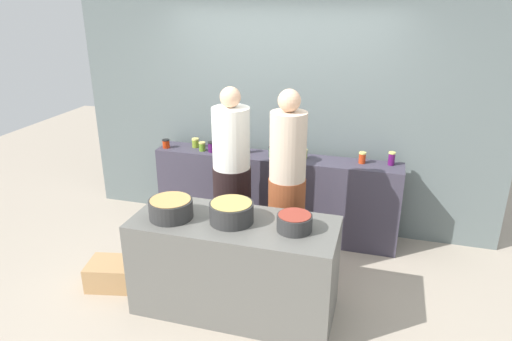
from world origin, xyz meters
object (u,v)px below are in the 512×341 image
object	(u,v)px
cooking_pot_right	(294,222)
preserve_jar_2	(202,146)
preserve_jar_3	(212,147)
preserve_jar_4	(230,145)
preserve_jar_0	(166,144)
preserve_jar_8	(304,154)
preserve_jar_10	(392,158)
cook_in_cap	(287,196)
preserve_jar_9	(362,158)
preserve_jar_1	(195,143)
bread_crate	(113,274)
preserve_jar_6	(272,152)
cooking_pot_center	(232,212)
cooking_pot_left	(171,208)
preserve_jar_7	(290,151)
cook_with_tongs	(232,184)
preserve_jar_5	(247,147)

from	to	relation	value
cooking_pot_right	preserve_jar_2	bearing A→B (deg)	134.50
preserve_jar_3	preserve_jar_4	bearing A→B (deg)	32.33
preserve_jar_0	cooking_pot_right	xyz separation A→B (m)	(1.77, -1.34, -0.08)
preserve_jar_0	preserve_jar_8	size ratio (longest dim) A/B	0.98
preserve_jar_3	preserve_jar_10	xyz separation A→B (m)	(1.92, 0.12, 0.01)
cooking_pot_right	cook_in_cap	distance (m)	0.66
preserve_jar_9	preserve_jar_1	bearing A→B (deg)	179.75
cooking_pot_right	preserve_jar_10	bearing A→B (deg)	64.51
preserve_jar_10	bread_crate	xyz separation A→B (m)	(-2.42, -1.48, -0.89)
preserve_jar_4	preserve_jar_9	bearing A→B (deg)	-0.78
preserve_jar_6	preserve_jar_9	bearing A→B (deg)	3.89
cooking_pot_center	preserve_jar_8	bearing A→B (deg)	77.09
cooking_pot_left	preserve_jar_7	bearing A→B (deg)	66.26
preserve_jar_4	preserve_jar_6	bearing A→B (deg)	-9.29
preserve_jar_9	preserve_jar_7	bearing A→B (deg)	178.34
preserve_jar_8	cook_in_cap	distance (m)	0.81
preserve_jar_3	preserve_jar_6	distance (m)	0.69
preserve_jar_10	cooking_pot_right	size ratio (longest dim) A/B	0.49
preserve_jar_0	preserve_jar_4	distance (m)	0.73
cooking_pot_right	preserve_jar_9	bearing A→B (deg)	74.10
preserve_jar_3	preserve_jar_10	bearing A→B (deg)	3.58
cook_with_tongs	bread_crate	size ratio (longest dim) A/B	3.93
cooking_pot_center	cooking_pot_right	size ratio (longest dim) A/B	1.29
preserve_jar_0	preserve_jar_9	bearing A→B (deg)	2.81
preserve_jar_0	cooking_pot_right	world-z (taller)	preserve_jar_0
preserve_jar_2	preserve_jar_5	bearing A→B (deg)	8.39
preserve_jar_6	cooking_pot_right	bearing A→B (deg)	-68.97
preserve_jar_5	cooking_pot_center	bearing A→B (deg)	-77.62
preserve_jar_1	preserve_jar_9	size ratio (longest dim) A/B	0.88
preserve_jar_4	cook_with_tongs	world-z (taller)	cook_with_tongs
preserve_jar_10	bread_crate	size ratio (longest dim) A/B	0.31
preserve_jar_2	preserve_jar_8	distance (m)	1.14
preserve_jar_7	cooking_pot_center	distance (m)	1.48
cooking_pot_right	cook_with_tongs	xyz separation A→B (m)	(-0.81, 0.84, -0.10)
cooking_pot_right	cook_in_cap	xyz separation A→B (m)	(-0.20, 0.62, -0.07)
preserve_jar_5	cooking_pot_left	xyz separation A→B (m)	(-0.19, -1.50, -0.08)
preserve_jar_1	cooking_pot_center	bearing A→B (deg)	-57.29
preserve_jar_2	preserve_jar_9	size ratio (longest dim) A/B	0.85
preserve_jar_0	preserve_jar_4	xyz separation A→B (m)	(0.72, 0.13, 0.00)
preserve_jar_10	bread_crate	world-z (taller)	preserve_jar_10
preserve_jar_0	preserve_jar_3	world-z (taller)	preserve_jar_3
preserve_jar_2	cooking_pot_right	distance (m)	1.90
preserve_jar_0	cook_with_tongs	distance (m)	1.09
cook_in_cap	preserve_jar_7	bearing A→B (deg)	100.30
preserve_jar_5	preserve_jar_7	size ratio (longest dim) A/B	1.32
cooking_pot_center	preserve_jar_10	bearing A→B (deg)	50.36
preserve_jar_3	cook_with_tongs	size ratio (longest dim) A/B	0.06
preserve_jar_7	cooking_pot_right	bearing A→B (deg)	-76.49
preserve_jar_10	cooking_pot_right	distance (m)	1.64
cooking_pot_center	cook_with_tongs	world-z (taller)	cook_with_tongs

